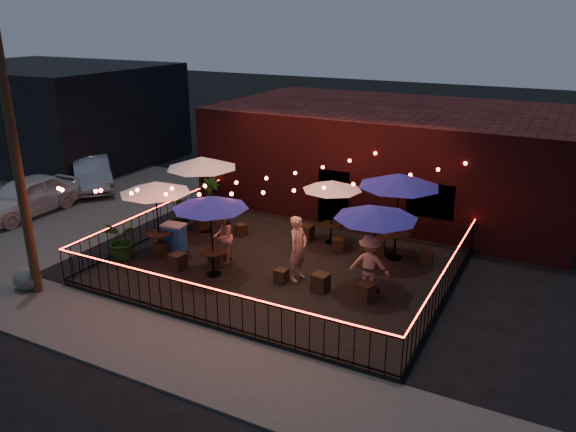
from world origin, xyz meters
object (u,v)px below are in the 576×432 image
cafe_table_1 (202,163)px  cafe_table_2 (210,203)px  cafe_table_3 (332,186)px  boulder (28,279)px  cafe_table_5 (399,181)px  cafe_table_0 (155,188)px  utility_pole (15,155)px  cafe_table_4 (376,213)px  cooler (174,238)px

cafe_table_1 → cafe_table_2: (2.35, -2.86, -0.24)m
cafe_table_2 → cafe_table_3: bearing=61.9°
cafe_table_1 → boulder: 6.62m
cafe_table_2 → cafe_table_5: cafe_table_5 is taller
cafe_table_0 → cafe_table_2: 2.38m
utility_pole → cafe_table_0: size_ratio=2.80×
cafe_table_2 → cafe_table_3: (2.09, 3.92, -0.24)m
cafe_table_0 → cafe_table_3: cafe_table_0 is taller
cafe_table_3 → boulder: bearing=-132.6°
cafe_table_4 → cafe_table_2: bearing=-165.3°
cafe_table_3 → cooler: (-4.21, -3.05, -1.52)m
cafe_table_1 → cafe_table_4: 7.08m
utility_pole → cafe_table_3: utility_pole is taller
cafe_table_2 → cooler: (-2.12, 0.87, -1.76)m
cafe_table_0 → cafe_table_4: cafe_table_4 is taller
cafe_table_1 → boulder: cafe_table_1 is taller
utility_pole → cooler: 5.46m
cafe_table_3 → boulder: cafe_table_3 is taller
boulder → cafe_table_0: bearing=60.4°
cafe_table_3 → cooler: 5.42m
cafe_table_5 → cafe_table_2: bearing=-140.2°
cafe_table_1 → cafe_table_5: size_ratio=0.99×
cafe_table_4 → cooler: 6.90m
utility_pole → cafe_table_1: 6.25m
utility_pole → boulder: (-0.36, -0.02, -3.66)m
cafe_table_0 → cafe_table_4: 6.92m
cafe_table_2 → cafe_table_5: bearing=39.8°
cafe_table_5 → boulder: 11.23m
utility_pole → cafe_table_4: bearing=26.4°
cafe_table_1 → cafe_table_0: bearing=-90.0°
cafe_table_1 → cooler: 2.83m
utility_pole → cafe_table_4: (8.47, 4.21, -1.54)m
utility_pole → cooler: utility_pole is taller
cafe_table_2 → boulder: (-4.30, -3.04, -2.05)m
cafe_table_1 → cafe_table_3: size_ratio=1.22×
cafe_table_5 → boulder: size_ratio=3.34×
utility_pole → boulder: utility_pole is taller
utility_pole → cafe_table_4: size_ratio=2.81×
cafe_table_1 → cafe_table_3: bearing=13.4°
cafe_table_0 → cafe_table_5: size_ratio=0.98×
cafe_table_3 → cooler: size_ratio=2.47×
utility_pole → cafe_table_3: bearing=49.0°
utility_pole → cafe_table_2: size_ratio=2.80×
cafe_table_1 → cooler: size_ratio=3.01×
utility_pole → cafe_table_5: utility_pole is taller
utility_pole → cafe_table_1: utility_pole is taller
cafe_table_0 → cafe_table_4: size_ratio=1.00×
cafe_table_4 → cafe_table_3: bearing=131.8°
boulder → cafe_table_5: bearing=37.6°
cafe_table_5 → boulder: bearing=-142.4°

